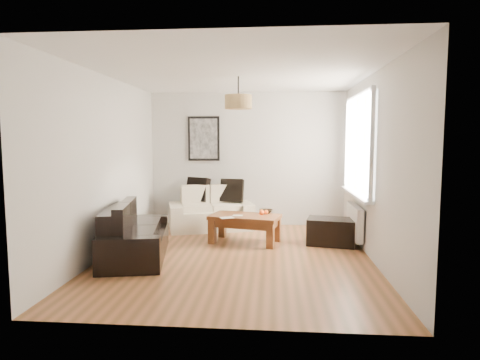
# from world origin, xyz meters

# --- Properties ---
(floor) EXTENTS (4.50, 4.50, 0.00)m
(floor) POSITION_xyz_m (0.00, 0.00, 0.00)
(floor) COLOR brown
(floor) RESTS_ON ground
(ceiling) EXTENTS (3.80, 4.50, 0.00)m
(ceiling) POSITION_xyz_m (0.00, 0.00, 2.60)
(ceiling) COLOR white
(ceiling) RESTS_ON floor
(wall_back) EXTENTS (3.80, 0.04, 2.60)m
(wall_back) POSITION_xyz_m (0.00, 2.25, 1.30)
(wall_back) COLOR silver
(wall_back) RESTS_ON floor
(wall_front) EXTENTS (3.80, 0.04, 2.60)m
(wall_front) POSITION_xyz_m (0.00, -2.25, 1.30)
(wall_front) COLOR silver
(wall_front) RESTS_ON floor
(wall_left) EXTENTS (0.04, 4.50, 2.60)m
(wall_left) POSITION_xyz_m (-1.90, 0.00, 1.30)
(wall_left) COLOR silver
(wall_left) RESTS_ON floor
(wall_right) EXTENTS (0.04, 4.50, 2.60)m
(wall_right) POSITION_xyz_m (1.90, 0.00, 1.30)
(wall_right) COLOR silver
(wall_right) RESTS_ON floor
(window_bay) EXTENTS (0.14, 1.90, 1.60)m
(window_bay) POSITION_xyz_m (1.86, 0.80, 1.60)
(window_bay) COLOR white
(window_bay) RESTS_ON wall_right
(radiator) EXTENTS (0.10, 0.90, 0.52)m
(radiator) POSITION_xyz_m (1.82, 0.80, 0.38)
(radiator) COLOR white
(radiator) RESTS_ON wall_right
(poster) EXTENTS (0.62, 0.04, 0.87)m
(poster) POSITION_xyz_m (-0.85, 2.22, 1.70)
(poster) COLOR black
(poster) RESTS_ON wall_back
(pendant_shade) EXTENTS (0.40, 0.40, 0.20)m
(pendant_shade) POSITION_xyz_m (0.00, 0.30, 2.23)
(pendant_shade) COLOR tan
(pendant_shade) RESTS_ON ceiling
(loveseat_cream) EXTENTS (1.71, 1.24, 0.76)m
(loveseat_cream) POSITION_xyz_m (-0.65, 1.78, 0.38)
(loveseat_cream) COLOR #BEB999
(loveseat_cream) RESTS_ON floor
(sofa_leather) EXTENTS (1.12, 1.79, 0.72)m
(sofa_leather) POSITION_xyz_m (-1.43, -0.17, 0.36)
(sofa_leather) COLOR black
(sofa_leather) RESTS_ON floor
(coffee_table) EXTENTS (1.22, 0.85, 0.45)m
(coffee_table) POSITION_xyz_m (0.07, 0.81, 0.23)
(coffee_table) COLOR brown
(coffee_table) RESTS_ON floor
(ottoman) EXTENTS (0.82, 0.61, 0.42)m
(ottoman) POSITION_xyz_m (1.45, 0.79, 0.21)
(ottoman) COLOR black
(ottoman) RESTS_ON floor
(cushion_left) EXTENTS (0.48, 0.33, 0.46)m
(cushion_left) POSITION_xyz_m (-0.93, 1.97, 0.72)
(cushion_left) COLOR black
(cushion_left) RESTS_ON loveseat_cream
(cushion_right) EXTENTS (0.45, 0.20, 0.44)m
(cushion_right) POSITION_xyz_m (-0.27, 1.97, 0.71)
(cushion_right) COLOR black
(cushion_right) RESTS_ON loveseat_cream
(fruit_bowl) EXTENTS (0.23, 0.23, 0.06)m
(fruit_bowl) POSITION_xyz_m (0.40, 1.02, 0.48)
(fruit_bowl) COLOR black
(fruit_bowl) RESTS_ON coffee_table
(orange_a) EXTENTS (0.10, 0.10, 0.08)m
(orange_a) POSITION_xyz_m (0.34, 0.83, 0.49)
(orange_a) COLOR #EA4B13
(orange_a) RESTS_ON fruit_bowl
(orange_b) EXTENTS (0.07, 0.07, 0.07)m
(orange_b) POSITION_xyz_m (0.41, 0.89, 0.49)
(orange_b) COLOR #E85613
(orange_b) RESTS_ON fruit_bowl
(orange_c) EXTENTS (0.08, 0.08, 0.07)m
(orange_c) POSITION_xyz_m (0.33, 0.94, 0.49)
(orange_c) COLOR orange
(orange_c) RESTS_ON fruit_bowl
(papers) EXTENTS (0.25, 0.22, 0.01)m
(papers) POSITION_xyz_m (-0.20, 0.55, 0.46)
(papers) COLOR beige
(papers) RESTS_ON coffee_table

